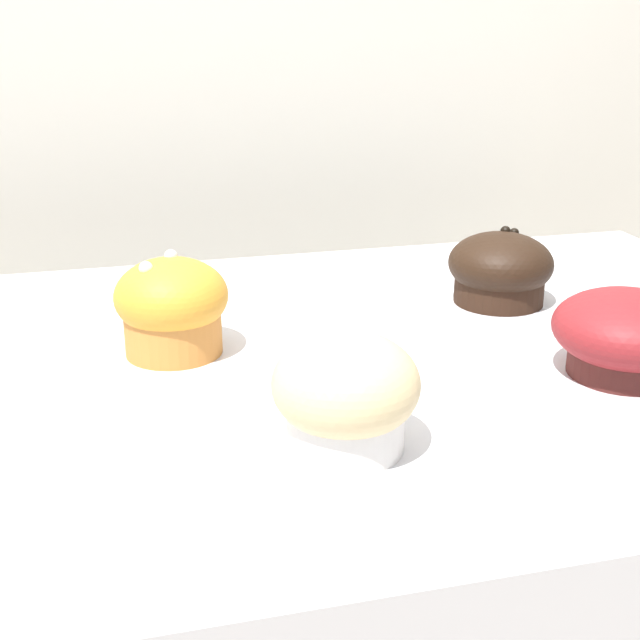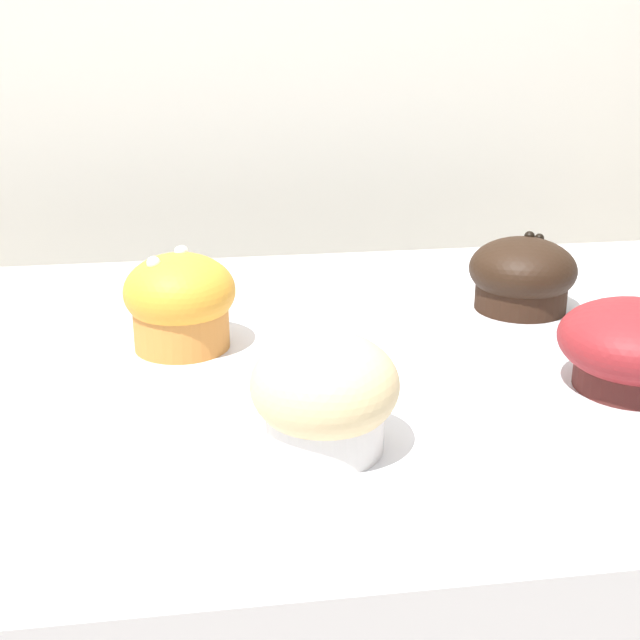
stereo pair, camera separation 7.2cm
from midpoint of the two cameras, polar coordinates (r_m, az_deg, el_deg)
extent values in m
cube|color=beige|center=(1.32, -2.55, 8.09)|extent=(3.20, 0.10, 1.80)
cylinder|color=black|center=(0.90, 14.99, 1.89)|extent=(0.09, 0.09, 0.04)
ellipsoid|color=black|center=(0.90, 15.11, 3.12)|extent=(0.10, 0.10, 0.06)
sphere|color=black|center=(0.92, 16.07, 5.02)|extent=(0.01, 0.01, 0.01)
sphere|color=black|center=(0.91, 15.50, 5.15)|extent=(0.01, 0.01, 0.01)
cylinder|color=white|center=(0.60, 3.72, -6.30)|extent=(0.08, 0.08, 0.05)
ellipsoid|color=#D6BA82|center=(0.59, 3.77, -4.22)|extent=(0.10, 0.10, 0.07)
cylinder|color=#4A1E1B|center=(0.75, 22.03, -2.67)|extent=(0.09, 0.09, 0.04)
ellipsoid|color=maroon|center=(0.74, 22.23, -1.25)|extent=(0.12, 0.12, 0.06)
cylinder|color=#CD7F37|center=(0.78, -6.29, 0.00)|extent=(0.08, 0.08, 0.05)
ellipsoid|color=orange|center=(0.77, -6.37, 1.81)|extent=(0.10, 0.10, 0.06)
sphere|color=white|center=(0.77, -6.32, 4.31)|extent=(0.01, 0.01, 0.01)
sphere|color=white|center=(0.75, -7.94, 3.59)|extent=(0.01, 0.01, 0.01)
sphere|color=white|center=(0.78, -6.25, 4.31)|extent=(0.01, 0.01, 0.01)
camera|label=1|loc=(0.04, -87.14, 1.05)|focal=50.00mm
camera|label=2|loc=(0.04, 92.86, -1.05)|focal=50.00mm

